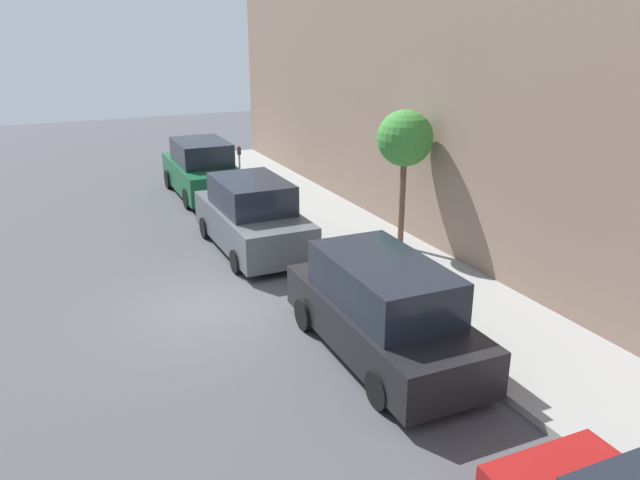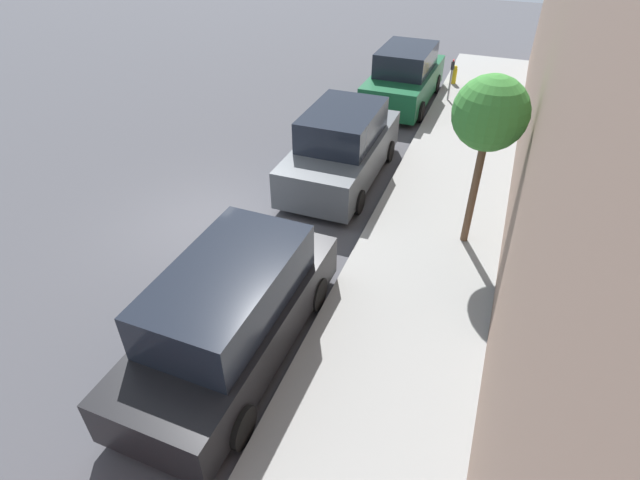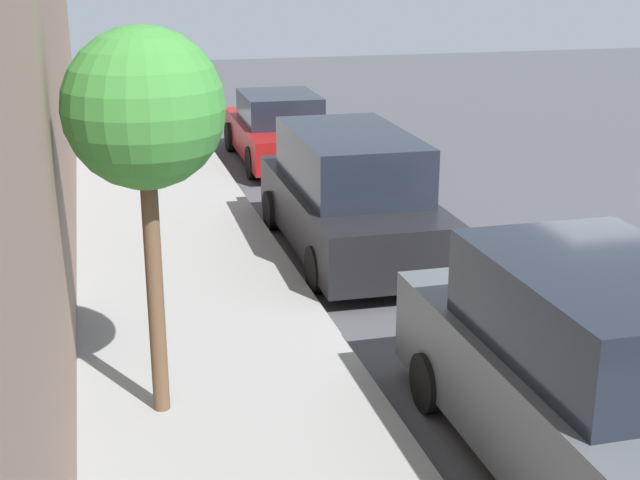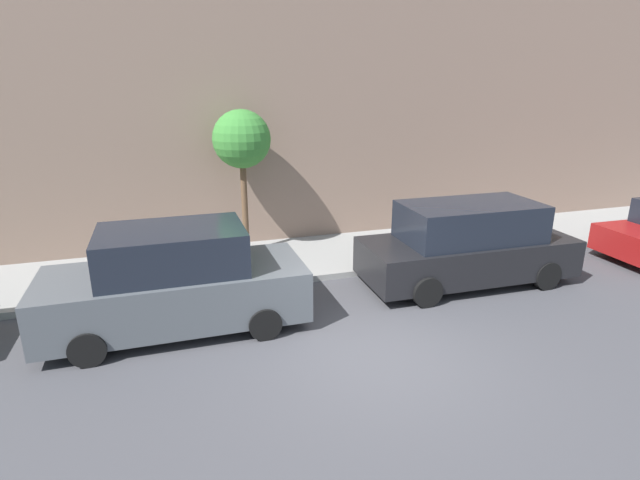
# 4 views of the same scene
# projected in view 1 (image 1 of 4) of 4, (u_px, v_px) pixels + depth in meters

# --- Properties ---
(ground_plane) EXTENTS (60.00, 60.00, 0.00)m
(ground_plane) POSITION_uv_depth(u_px,v_px,m) (210.00, 309.00, 13.73)
(ground_plane) COLOR #424247
(sidewalk) EXTENTS (3.04, 32.00, 0.15)m
(sidewalk) POSITION_uv_depth(u_px,v_px,m) (404.00, 270.00, 15.71)
(sidewalk) COLOR gray
(sidewalk) RESTS_ON ground_plane
(parked_minivan_second) EXTENTS (2.02, 4.93, 1.90)m
(parked_minivan_second) POSITION_uv_depth(u_px,v_px,m) (382.00, 309.00, 11.61)
(parked_minivan_second) COLOR black
(parked_minivan_second) RESTS_ON ground_plane
(parked_suv_third) EXTENTS (2.08, 4.81, 1.98)m
(parked_suv_third) POSITION_uv_depth(u_px,v_px,m) (252.00, 217.00, 17.05)
(parked_suv_third) COLOR #4C5156
(parked_suv_third) RESTS_ON ground_plane
(parked_suv_fourth) EXTENTS (2.08, 4.83, 1.98)m
(parked_suv_fourth) POSITION_uv_depth(u_px,v_px,m) (202.00, 170.00, 22.42)
(parked_suv_fourth) COLOR #14512D
(parked_suv_fourth) RESTS_ON ground_plane
(parking_meter_far) EXTENTS (0.11, 0.15, 1.43)m
(parking_meter_far) POSITION_uv_depth(u_px,v_px,m) (239.00, 160.00, 23.44)
(parking_meter_far) COLOR #ADADB2
(parking_meter_far) RESTS_ON sidewalk
(street_tree) EXTENTS (1.46, 1.46, 3.71)m
(street_tree) POSITION_uv_depth(u_px,v_px,m) (405.00, 140.00, 16.11)
(street_tree) COLOR brown
(street_tree) RESTS_ON sidewalk
(fire_hydrant) EXTENTS (0.20, 0.20, 0.69)m
(fire_hydrant) POSITION_uv_depth(u_px,v_px,m) (223.00, 165.00, 25.18)
(fire_hydrant) COLOR gold
(fire_hydrant) RESTS_ON sidewalk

